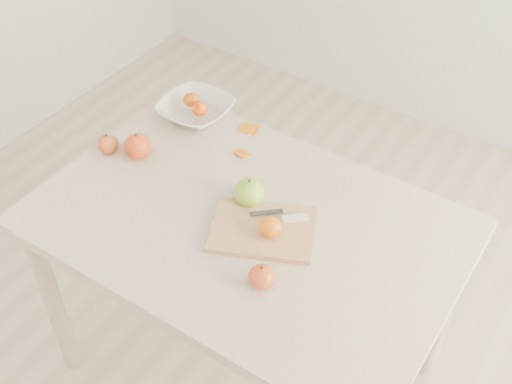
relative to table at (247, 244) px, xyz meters
The scene contains 14 objects.
ground 0.65m from the table, ahead, with size 3.50×3.50×0.00m, color #C6B293.
table is the anchor object (origin of this frame).
cutting_board 0.13m from the table, 11.58° to the right, with size 0.29×0.21×0.02m, color tan.
board_tangerine 0.17m from the table, 13.81° to the right, with size 0.06×0.06×0.05m, color #DC5A07.
fruit_bowl 0.54m from the table, 143.07° to the left, with size 0.24×0.24×0.06m, color white.
bowl_tangerine_near 0.57m from the table, 143.80° to the left, with size 0.06×0.06×0.05m, color #CA5307.
bowl_tangerine_far 0.52m from the table, 142.37° to the left, with size 0.05×0.05×0.05m, color #D64807.
orange_peel_a 0.43m from the table, 123.12° to the left, with size 0.06×0.04×0.00m, color #CD6A0E.
orange_peel_b 0.31m from the table, 126.48° to the left, with size 0.04×0.04×0.00m, color orange.
paring_knife 0.18m from the table, 27.44° to the left, with size 0.15×0.10×0.01m.
apple_green 0.16m from the table, 116.74° to the left, with size 0.09×0.09×0.08m, color #548E12.
apple_red_e 0.27m from the table, 46.49° to the right, with size 0.07×0.07×0.06m, color maroon.
apple_red_b 0.47m from the table, behind, with size 0.09×0.09×0.08m, color #97080D.
apple_red_d 0.56m from the table, behind, with size 0.07×0.07×0.06m, color #971D0B.
Camera 1 is at (0.73, -1.06, 2.05)m, focal length 45.00 mm.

